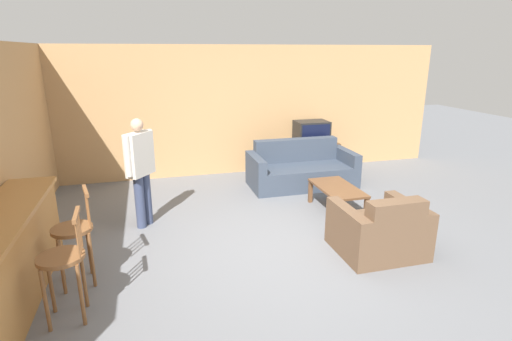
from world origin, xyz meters
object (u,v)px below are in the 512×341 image
(armchair_near, at_px, (379,231))
(coffee_table, at_px, (337,190))
(tv, at_px, (311,132))
(bar_chair_mid, at_px, (74,235))
(bar_chair_near, at_px, (64,264))
(person_by_window, at_px, (140,167))
(tv_unit, at_px, (310,157))
(couch_far, at_px, (301,170))

(armchair_near, bearing_deg, coffee_table, 85.93)
(tv, bearing_deg, bar_chair_mid, -140.86)
(coffee_table, bearing_deg, tv, 77.93)
(bar_chair_near, relative_size, bar_chair_mid, 1.00)
(bar_chair_mid, relative_size, person_by_window, 0.68)
(tv_unit, relative_size, tv, 1.68)
(coffee_table, relative_size, tv_unit, 0.93)
(couch_far, height_order, tv_unit, couch_far)
(couch_far, relative_size, person_by_window, 1.25)
(armchair_near, height_order, tv, tv)
(armchair_near, relative_size, tv_unit, 0.90)
(person_by_window, bearing_deg, tv_unit, 29.83)
(tv_unit, bearing_deg, couch_far, -123.23)
(couch_far, bearing_deg, bar_chair_near, -138.52)
(bar_chair_near, xyz_separation_m, person_by_window, (0.70, 2.04, 0.31))
(bar_chair_near, xyz_separation_m, couch_far, (3.60, 3.19, -0.29))
(person_by_window, bearing_deg, bar_chair_mid, -116.57)
(tv_unit, height_order, person_by_window, person_by_window)
(tv_unit, bearing_deg, bar_chair_mid, -140.84)
(bar_chair_near, height_order, couch_far, bar_chair_near)
(coffee_table, xyz_separation_m, tv_unit, (0.48, 2.23, -0.05))
(tv, bearing_deg, person_by_window, -150.21)
(couch_far, distance_m, tv_unit, 0.99)
(couch_far, distance_m, tv, 1.13)
(coffee_table, bearing_deg, armchair_near, -94.07)
(bar_chair_near, xyz_separation_m, tv, (4.14, 4.01, 0.26))
(bar_chair_mid, height_order, couch_far, bar_chair_mid)
(bar_chair_mid, distance_m, tv, 5.35)
(couch_far, bearing_deg, armchair_near, -90.75)
(bar_chair_near, height_order, tv_unit, bar_chair_near)
(tv_unit, distance_m, tv, 0.54)
(couch_far, bearing_deg, coffee_table, -87.46)
(armchair_near, bearing_deg, tv, 80.97)
(bar_chair_near, bearing_deg, couch_far, 41.48)
(bar_chair_mid, xyz_separation_m, person_by_window, (0.70, 1.40, 0.31))
(bar_chair_mid, relative_size, tv_unit, 0.95)
(bar_chair_mid, height_order, person_by_window, person_by_window)
(armchair_near, bearing_deg, tv_unit, 80.97)
(coffee_table, distance_m, tv_unit, 2.29)
(tv_unit, xyz_separation_m, person_by_window, (-3.44, -1.97, 0.59))
(bar_chair_near, xyz_separation_m, armchair_near, (3.57, 0.38, -0.29))
(couch_far, distance_m, person_by_window, 3.18)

